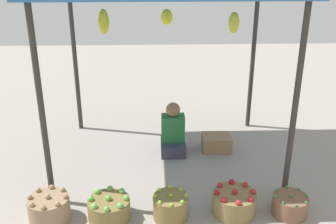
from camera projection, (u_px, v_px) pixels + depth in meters
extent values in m
plane|color=gray|center=(167.00, 157.00, 6.01)|extent=(14.00, 14.00, 0.00)
cylinder|color=#38332D|center=(42.00, 111.00, 4.52)|extent=(0.07, 0.07, 2.39)
cylinder|color=#38332D|center=(295.00, 108.00, 4.61)|extent=(0.07, 0.07, 2.39)
cylinder|color=#38332D|center=(75.00, 60.00, 6.47)|extent=(0.07, 0.07, 2.39)
cylinder|color=#38332D|center=(253.00, 58.00, 6.56)|extent=(0.07, 0.07, 2.39)
ellipsoid|color=gold|center=(104.00, 22.00, 5.13)|extent=(0.14, 0.14, 0.32)
ellipsoid|color=yellow|center=(167.00, 17.00, 5.45)|extent=(0.16, 0.16, 0.21)
ellipsoid|color=yellow|center=(234.00, 23.00, 5.07)|extent=(0.14, 0.14, 0.27)
cube|color=#343749|center=(173.00, 147.00, 6.10)|extent=(0.36, 0.44, 0.18)
cube|color=#266C37|center=(173.00, 128.00, 6.03)|extent=(0.34, 0.22, 0.40)
sphere|color=olive|center=(173.00, 110.00, 5.92)|extent=(0.21, 0.21, 0.21)
cylinder|color=#977759|center=(49.00, 209.00, 4.60)|extent=(0.47, 0.47, 0.29)
sphere|color=#9F885B|center=(48.00, 197.00, 4.53)|extent=(0.06, 0.06, 0.06)
sphere|color=#A57C58|center=(65.00, 197.00, 4.54)|extent=(0.06, 0.06, 0.06)
sphere|color=#A1855D|center=(63.00, 190.00, 4.67)|extent=(0.06, 0.06, 0.06)
sphere|color=#9F7E5C|center=(52.00, 187.00, 4.72)|extent=(0.06, 0.06, 0.06)
sphere|color=#9F774E|center=(38.00, 190.00, 4.66)|extent=(0.06, 0.06, 0.06)
sphere|color=#987857|center=(30.00, 197.00, 4.53)|extent=(0.06, 0.06, 0.06)
sphere|color=#9D8653|center=(32.00, 205.00, 4.40)|extent=(0.06, 0.06, 0.06)
sphere|color=#97804C|center=(43.00, 208.00, 4.35)|extent=(0.06, 0.06, 0.06)
sphere|color=#988152|center=(57.00, 204.00, 4.41)|extent=(0.06, 0.06, 0.06)
cylinder|color=olive|center=(109.00, 209.00, 4.64)|extent=(0.48, 0.48, 0.24)
sphere|color=#66B440|center=(108.00, 198.00, 4.58)|extent=(0.07, 0.07, 0.07)
sphere|color=#68B545|center=(126.00, 198.00, 4.59)|extent=(0.07, 0.07, 0.07)
sphere|color=#70B74A|center=(122.00, 191.00, 4.72)|extent=(0.07, 0.07, 0.07)
sphere|color=#62A93F|center=(110.00, 188.00, 4.77)|extent=(0.07, 0.07, 0.07)
sphere|color=#60B740|center=(97.00, 192.00, 4.71)|extent=(0.07, 0.07, 0.07)
sphere|color=#66B545|center=(91.00, 199.00, 4.58)|extent=(0.07, 0.07, 0.07)
sphere|color=#73BA49|center=(94.00, 206.00, 4.45)|extent=(0.07, 0.07, 0.07)
sphere|color=#69A945|center=(107.00, 209.00, 4.40)|extent=(0.07, 0.07, 0.07)
sphere|color=#67B651|center=(120.00, 206.00, 4.46)|extent=(0.07, 0.07, 0.07)
cylinder|color=olive|center=(171.00, 207.00, 4.64)|extent=(0.40, 0.40, 0.28)
sphere|color=#91BF31|center=(171.00, 195.00, 4.58)|extent=(0.04, 0.04, 0.04)
sphere|color=#93BF40|center=(186.00, 195.00, 4.59)|extent=(0.04, 0.04, 0.04)
sphere|color=#92C936|center=(181.00, 189.00, 4.70)|extent=(0.04, 0.04, 0.04)
sphere|color=#8CCB41|center=(170.00, 187.00, 4.75)|extent=(0.04, 0.04, 0.04)
sphere|color=#85D03C|center=(159.00, 190.00, 4.69)|extent=(0.04, 0.04, 0.04)
sphere|color=#93C03E|center=(155.00, 196.00, 4.58)|extent=(0.04, 0.04, 0.04)
sphere|color=#92C63E|center=(160.00, 202.00, 4.47)|extent=(0.04, 0.04, 0.04)
sphere|color=#90BD30|center=(171.00, 205.00, 4.43)|extent=(0.04, 0.04, 0.04)
sphere|color=#85CC32|center=(182.00, 202.00, 4.48)|extent=(0.04, 0.04, 0.04)
cylinder|color=olive|center=(234.00, 203.00, 4.73)|extent=(0.50, 0.50, 0.26)
sphere|color=#B02121|center=(235.00, 192.00, 4.67)|extent=(0.07, 0.07, 0.07)
sphere|color=red|center=(253.00, 192.00, 4.68)|extent=(0.07, 0.07, 0.07)
sphere|color=red|center=(245.00, 185.00, 4.81)|extent=(0.07, 0.07, 0.07)
sphere|color=#B1161F|center=(232.00, 182.00, 4.87)|extent=(0.07, 0.07, 0.07)
sphere|color=red|center=(220.00, 185.00, 4.80)|extent=(0.07, 0.07, 0.07)
sphere|color=#AB1920|center=(216.00, 192.00, 4.66)|extent=(0.07, 0.07, 0.07)
sphere|color=#AB181F|center=(224.00, 200.00, 4.53)|extent=(0.07, 0.07, 0.07)
sphere|color=#AA2425|center=(238.00, 203.00, 4.48)|extent=(0.07, 0.07, 0.07)
sphere|color=red|center=(251.00, 199.00, 4.54)|extent=(0.07, 0.07, 0.07)
cylinder|color=brown|center=(290.00, 205.00, 4.71)|extent=(0.41, 0.41, 0.23)
sphere|color=#398730|center=(291.00, 196.00, 4.66)|extent=(0.04, 0.04, 0.04)
sphere|color=#358F25|center=(307.00, 196.00, 4.67)|extent=(0.04, 0.04, 0.04)
sphere|color=#338428|center=(298.00, 189.00, 4.79)|extent=(0.04, 0.04, 0.04)
sphere|color=#308624|center=(286.00, 187.00, 4.83)|extent=(0.04, 0.04, 0.04)
sphere|color=#308B37|center=(277.00, 190.00, 4.78)|extent=(0.04, 0.04, 0.04)
sphere|color=#3E8E28|center=(275.00, 196.00, 4.66)|extent=(0.04, 0.04, 0.04)
sphere|color=#377F37|center=(283.00, 203.00, 4.54)|extent=(0.04, 0.04, 0.04)
sphere|color=#2F842E|center=(296.00, 206.00, 4.50)|extent=(0.04, 0.04, 0.04)
sphere|color=#2E8D2F|center=(306.00, 202.00, 4.55)|extent=(0.04, 0.04, 0.04)
cube|color=#93724E|center=(216.00, 143.00, 6.18)|extent=(0.43, 0.34, 0.23)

